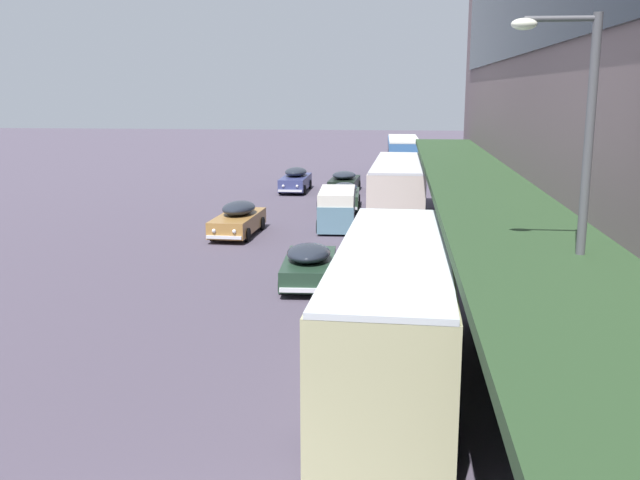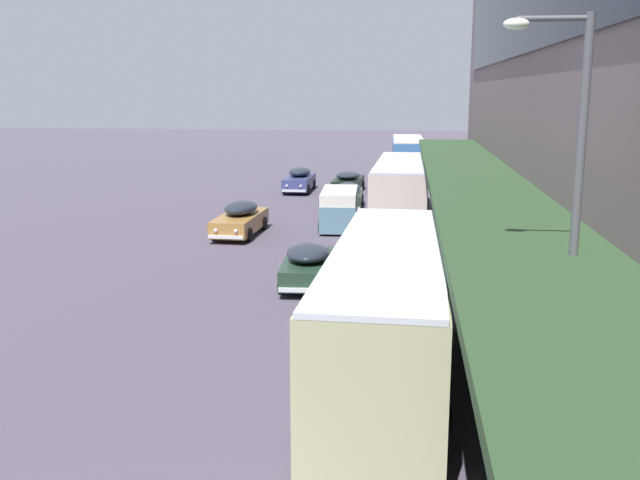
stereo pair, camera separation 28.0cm
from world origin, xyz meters
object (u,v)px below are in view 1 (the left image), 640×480
at_px(sedan_far_back, 345,196).
at_px(sedan_lead_near, 309,264).
at_px(transit_bus_kerbside_front, 403,154).
at_px(sedan_oncoming_rear, 238,219).
at_px(sedan_trailing_near, 344,182).
at_px(fire_hydrant, 504,340).
at_px(transit_bus_kerbside_far, 393,307).
at_px(vw_van, 337,207).
at_px(sedan_trailing_mid, 296,180).
at_px(transit_bus_kerbside_rear, 399,189).
at_px(street_lamp, 574,212).

relative_size(sedan_far_back, sedan_lead_near, 1.02).
height_order(transit_bus_kerbside_front, sedan_oncoming_rear, transit_bus_kerbside_front).
bearing_deg(sedan_trailing_near, sedan_lead_near, -88.62).
relative_size(sedan_oncoming_rear, fire_hydrant, 7.17).
distance_m(sedan_oncoming_rear, sedan_lead_near, 9.65).
distance_m(transit_bus_kerbside_far, sedan_trailing_near, 32.84).
bearing_deg(vw_van, sedan_oncoming_rear, -153.89).
bearing_deg(fire_hydrant, sedan_lead_near, 131.74).
distance_m(sedan_lead_near, fire_hydrant, 8.88).
relative_size(sedan_trailing_mid, vw_van, 1.08).
xyz_separation_m(sedan_oncoming_rear, vw_van, (4.58, 2.24, 0.32)).
bearing_deg(transit_bus_kerbside_rear, sedan_far_back, 120.39).
relative_size(transit_bus_kerbside_far, sedan_far_back, 2.26).
bearing_deg(sedan_trailing_near, fire_hydrant, -78.00).
relative_size(transit_bus_kerbside_rear, sedan_far_back, 2.36).
relative_size(vw_van, street_lamp, 0.58).
distance_m(sedan_trailing_mid, sedan_lead_near, 24.25).
distance_m(sedan_far_back, fire_hydrant, 24.28).
bearing_deg(street_lamp, transit_bus_kerbside_front, 93.50).
distance_m(transit_bus_kerbside_front, sedan_far_back, 16.89).
xyz_separation_m(transit_bus_kerbside_rear, transit_bus_kerbside_far, (-0.10, -20.27, 0.02)).
xyz_separation_m(sedan_lead_near, street_lamp, (6.20, -11.70, 3.97)).
bearing_deg(fire_hydrant, transit_bus_kerbside_front, 93.53).
xyz_separation_m(transit_bus_kerbside_far, fire_hydrant, (2.87, 2.10, -1.43)).
distance_m(transit_bus_kerbside_far, sedan_lead_near, 9.32).
bearing_deg(vw_van, sedan_trailing_mid, 107.00).
distance_m(sedan_trailing_mid, street_lamp, 37.24).
xyz_separation_m(sedan_trailing_near, vw_van, (0.64, -13.11, 0.37)).
bearing_deg(fire_hydrant, sedan_oncoming_rear, 124.51).
xyz_separation_m(vw_van, fire_hydrant, (5.84, -17.40, -0.60)).
relative_size(sedan_trailing_mid, sedan_lead_near, 1.09).
xyz_separation_m(sedan_lead_near, vw_van, (0.07, 10.78, 0.37)).
height_order(sedan_oncoming_rear, sedan_trailing_near, sedan_oncoming_rear).
bearing_deg(sedan_oncoming_rear, sedan_lead_near, -62.14).
xyz_separation_m(transit_bus_kerbside_front, transit_bus_kerbside_rear, (-0.30, -21.88, 0.12)).
xyz_separation_m(transit_bus_kerbside_front, sedan_trailing_mid, (-7.39, -9.50, -0.99)).
bearing_deg(sedan_trailing_near, transit_bus_kerbside_far, -83.68).
distance_m(sedan_oncoming_rear, street_lamp, 23.22).
relative_size(sedan_oncoming_rear, sedan_far_back, 1.08).
relative_size(sedan_oncoming_rear, sedan_trailing_mid, 1.01).
bearing_deg(transit_bus_kerbside_front, sedan_lead_near, -95.88).
bearing_deg(sedan_lead_near, transit_bus_kerbside_front, 84.12).
xyz_separation_m(sedan_trailing_near, street_lamp, (6.78, -35.59, 3.97)).
distance_m(transit_bus_kerbside_rear, sedan_trailing_near, 12.95).
distance_m(transit_bus_kerbside_front, sedan_trailing_mid, 12.08).
relative_size(sedan_far_back, sedan_trailing_mid, 0.93).
height_order(transit_bus_kerbside_front, transit_bus_kerbside_far, transit_bus_kerbside_far).
relative_size(sedan_oncoming_rear, vw_van, 1.09).
height_order(transit_bus_kerbside_rear, fire_hydrant, transit_bus_kerbside_rear).
distance_m(transit_bus_kerbside_rear, sedan_far_back, 6.34).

